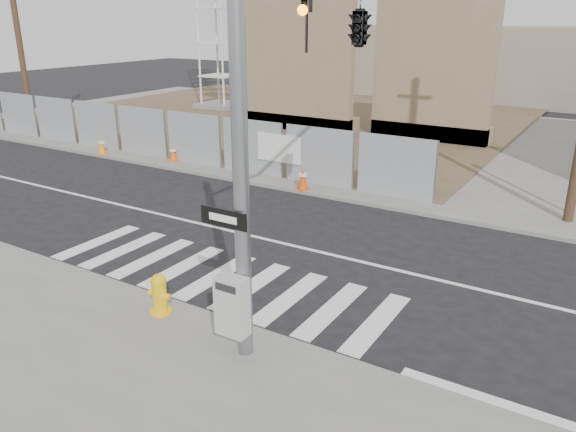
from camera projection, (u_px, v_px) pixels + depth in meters
The scene contains 12 objects.
ground at pixel (275, 241), 14.97m from camera, with size 100.00×100.00×0.00m, color black.
sidewalk_far at pixel (437, 143), 26.18m from camera, with size 50.00×20.00×0.12m, color slate.
signal_pole at pixel (325, 67), 10.49m from camera, with size 0.96×5.87×7.00m.
chain_link_fence at pixel (139, 131), 23.53m from camera, with size 24.60×0.04×2.00m, color gray.
concrete_wall_left at pixel (298, 65), 27.78m from camera, with size 6.00×1.30×8.00m.
concrete_wall_right at pixel (433, 70), 25.38m from camera, with size 5.50×1.30×8.00m.
utility_pole_left at pixel (17, 26), 26.49m from camera, with size 1.60×0.28×10.00m.
fire_hydrant at pixel (159, 294), 11.02m from camera, with size 0.58×0.58×0.83m.
traffic_cone_a at pixel (32, 128), 27.62m from camera, with size 0.43×0.43×0.72m.
traffic_cone_b at pixel (102, 145), 23.84m from camera, with size 0.47×0.47×0.76m.
traffic_cone_c at pixel (173, 153), 22.67m from camera, with size 0.38×0.38×0.67m.
traffic_cone_d at pixel (303, 178), 18.97m from camera, with size 0.51×0.51×0.77m.
Camera 1 is at (7.56, -11.63, 5.68)m, focal length 35.00 mm.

